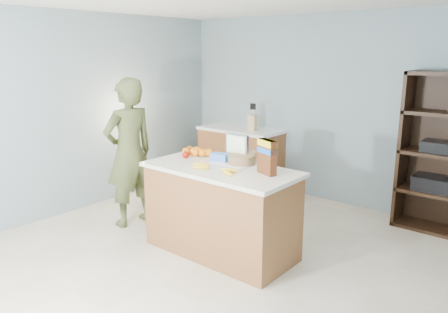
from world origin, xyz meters
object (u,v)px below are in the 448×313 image
Objects in this scene: cereal_box at (267,154)px; shelving_unit at (444,157)px; person at (129,153)px; tv at (237,146)px; counter_peninsula at (221,214)px.

shelving_unit is at bearing 61.44° from cereal_box.
person is (-2.86, -2.13, 0.00)m from shelving_unit.
cereal_box is at bearing -118.56° from shelving_unit.
shelving_unit is 1.04× the size of person.
tv is 0.87× the size of cereal_box.
counter_peninsula is 0.72m from tv.
counter_peninsula is 0.87× the size of shelving_unit.
counter_peninsula is 0.83m from cereal_box.
person is at bearing -143.33° from shelving_unit.
counter_peninsula is at bearing -127.11° from shelving_unit.
person is at bearing -176.39° from counter_peninsula.
shelving_unit is 2.24m from cereal_box.
tv is at bearing 156.54° from cereal_box.
shelving_unit is 5.56× the size of cereal_box.
shelving_unit reaches higher than tv.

